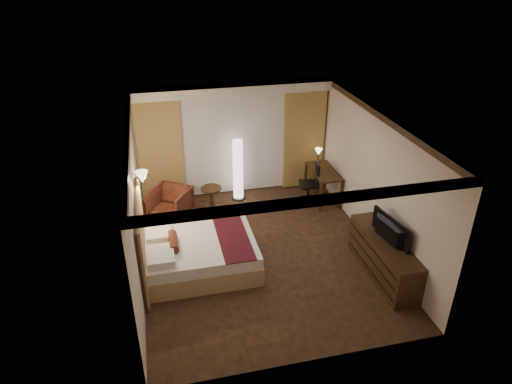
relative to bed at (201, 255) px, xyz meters
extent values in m
cube|color=black|center=(1.18, 0.21, -0.30)|extent=(4.50, 5.50, 0.01)
cube|color=white|center=(1.18, 0.21, 2.40)|extent=(4.50, 5.50, 0.01)
cube|color=silver|center=(1.18, 2.96, 1.05)|extent=(4.50, 0.02, 2.70)
cube|color=silver|center=(-1.07, 0.21, 1.05)|extent=(0.02, 5.50, 2.70)
cube|color=silver|center=(3.43, 0.21, 1.05)|extent=(0.02, 5.50, 2.70)
cube|color=white|center=(1.18, 2.71, 2.30)|extent=(4.50, 0.50, 0.20)
cube|color=silver|center=(1.18, 2.88, 0.95)|extent=(2.48, 0.04, 2.45)
cube|color=#AD874F|center=(-0.52, 2.82, 0.95)|extent=(1.00, 0.14, 2.45)
cube|color=#AD874F|center=(2.88, 2.82, 0.95)|extent=(1.00, 0.14, 2.45)
imported|color=#4E2117|center=(-0.43, 1.94, 0.10)|extent=(1.05, 1.03, 0.80)
imported|color=black|center=(3.15, -0.93, 0.74)|extent=(0.73, 1.08, 0.13)
camera|label=1|loc=(-0.60, -6.93, 4.97)|focal=32.00mm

